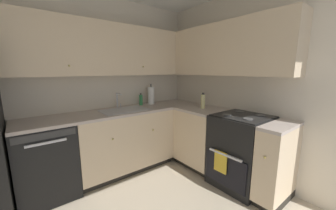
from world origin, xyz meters
TOP-DOWN VIEW (x-y plane):
  - wall_back at (0.00, 1.49)m, footprint 3.51×0.05m
  - wall_right at (1.73, 0.00)m, footprint 0.05×3.04m
  - dishwasher at (-0.56, 1.17)m, footprint 0.60×0.63m
  - lower_cabinets_back at (0.42, 1.17)m, footprint 1.36×0.62m
  - countertop_back at (0.42, 1.17)m, footprint 2.57×0.60m
  - lower_cabinets_right at (1.41, 0.25)m, footprint 0.62×1.53m
  - countertop_right at (1.40, 0.25)m, footprint 0.60×1.53m
  - oven_range at (1.42, -0.10)m, footprint 0.68×0.62m
  - upper_cabinets_back at (0.26, 1.31)m, footprint 2.25×0.34m
  - upper_cabinets_right at (1.54, 0.43)m, footprint 0.32×2.08m
  - sink at (0.42, 1.14)m, footprint 0.63×0.40m
  - faucet at (0.43, 1.35)m, footprint 0.07×0.16m
  - soap_bottle at (0.82, 1.35)m, footprint 0.05×0.05m
  - paper_towel_roll at (1.00, 1.33)m, footprint 0.11×0.11m
  - oil_bottle at (1.40, 0.54)m, footprint 0.06×0.06m

SIDE VIEW (x-z plane):
  - dishwasher at x=-0.56m, z-range 0.00..0.87m
  - lower_cabinets_right at x=1.41m, z-range 0.00..0.88m
  - lower_cabinets_back at x=0.42m, z-range 0.00..0.88m
  - oven_range at x=1.42m, z-range -0.07..0.99m
  - sink at x=0.42m, z-range 0.82..0.92m
  - countertop_right at x=1.40m, z-range 0.87..0.91m
  - countertop_back at x=0.42m, z-range 0.87..0.91m
  - soap_bottle at x=0.82m, z-range 0.90..1.09m
  - oil_bottle at x=1.40m, z-range 0.90..1.13m
  - faucet at x=0.43m, z-range 0.93..1.16m
  - paper_towel_roll at x=1.00m, z-range 0.88..1.22m
  - wall_back at x=0.00m, z-range 0.00..2.49m
  - wall_right at x=1.73m, z-range 0.00..2.49m
  - upper_cabinets_back at x=0.26m, z-range 1.40..2.08m
  - upper_cabinets_right at x=1.54m, z-range 1.40..2.08m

